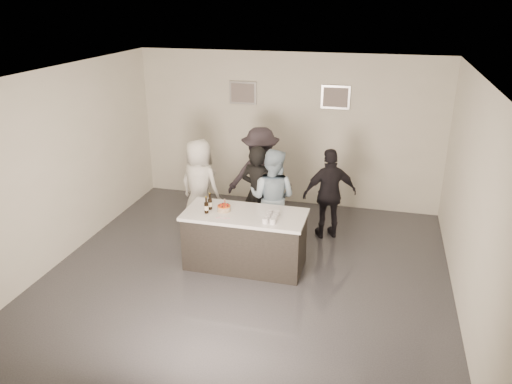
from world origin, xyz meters
TOP-DOWN VIEW (x-y plane):
  - floor at (0.00, 0.00)m, footprint 6.00×6.00m
  - ceiling at (0.00, 0.00)m, footprint 6.00×6.00m
  - wall_back at (0.00, 3.00)m, footprint 6.00×0.04m
  - wall_front at (0.00, -3.00)m, footprint 6.00×0.04m
  - wall_left at (-3.00, 0.00)m, footprint 0.04×6.00m
  - wall_right at (3.00, 0.00)m, footprint 0.04×6.00m
  - picture_left at (-0.90, 2.97)m, footprint 0.54×0.04m
  - picture_right at (0.90, 2.97)m, footprint 0.54×0.04m
  - bar_counter at (-0.10, 0.23)m, footprint 1.86×0.86m
  - cake at (-0.43, 0.23)m, footprint 0.20×0.20m
  - beer_bottle_a at (-0.66, 0.24)m, footprint 0.07×0.07m
  - beer_bottle_b at (-0.67, 0.09)m, footprint 0.07×0.07m
  - tumbler_cluster at (0.33, 0.12)m, footprint 0.19×0.40m
  - candles at (-0.34, -0.03)m, footprint 0.24×0.08m
  - person_main_black at (-0.14, 1.17)m, footprint 0.71×0.56m
  - person_main_blue at (0.13, 1.08)m, footprint 0.90×0.75m
  - person_guest_left at (-1.25, 1.33)m, footprint 0.94×0.76m
  - person_guest_right at (1.03, 1.59)m, footprint 1.02×0.73m
  - person_guest_back at (-0.27, 1.85)m, footprint 1.31×0.97m

SIDE VIEW (x-z plane):
  - floor at x=0.00m, z-range 0.00..0.00m
  - bar_counter at x=-0.10m, z-range 0.00..0.90m
  - person_guest_right at x=1.03m, z-range 0.00..1.60m
  - person_guest_left at x=-1.25m, z-range 0.00..1.67m
  - person_main_blue at x=0.13m, z-range 0.00..1.68m
  - person_main_black at x=-0.14m, z-range 0.00..1.69m
  - candles at x=-0.34m, z-range 0.90..0.91m
  - person_guest_back at x=-0.27m, z-range 0.00..1.82m
  - cake at x=-0.43m, z-range 0.90..0.98m
  - tumbler_cluster at x=0.33m, z-range 0.90..0.98m
  - beer_bottle_a at x=-0.66m, z-range 0.90..1.16m
  - beer_bottle_b at x=-0.67m, z-range 0.90..1.16m
  - wall_back at x=0.00m, z-range 0.00..3.00m
  - wall_front at x=0.00m, z-range 0.00..3.00m
  - wall_left at x=-3.00m, z-range 0.00..3.00m
  - wall_right at x=3.00m, z-range 0.00..3.00m
  - picture_left at x=-0.90m, z-range 1.98..2.42m
  - picture_right at x=0.90m, z-range 1.98..2.42m
  - ceiling at x=0.00m, z-range 3.00..3.00m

